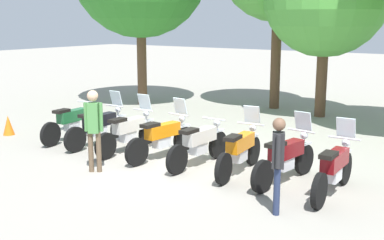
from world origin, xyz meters
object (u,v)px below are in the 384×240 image
object	(u,v)px
motorcycle_7	(334,168)
motorcycle_2	(129,131)
motorcycle_0	(72,122)
motorcycle_3	(162,137)
motorcycle_4	(199,144)
motorcycle_5	(240,150)
traffic_cone	(8,125)
motorcycle_1	(100,126)
motorcycle_6	(286,158)
person_1	(94,124)
person_0	(278,158)

from	to	relation	value
motorcycle_7	motorcycle_2	bearing A→B (deg)	86.92
motorcycle_0	motorcycle_3	xyz separation A→B (m)	(3.10, -0.03, 0.01)
motorcycle_2	motorcycle_4	xyz separation A→B (m)	(2.07, 0.02, -0.01)
motorcycle_5	traffic_cone	world-z (taller)	motorcycle_5
motorcycle_7	motorcycle_0	bearing A→B (deg)	86.99
motorcycle_1	motorcycle_3	xyz separation A→B (m)	(2.07, -0.02, 0.00)
motorcycle_1	motorcycle_3	distance (m)	2.07
motorcycle_2	motorcycle_7	xyz separation A→B (m)	(5.16, -0.12, 0.00)
motorcycle_5	motorcycle_6	world-z (taller)	same
person_1	motorcycle_1	bearing A→B (deg)	-170.56
motorcycle_2	traffic_cone	size ratio (longest dim) A/B	3.98
motorcycle_2	person_0	size ratio (longest dim) A/B	1.34
motorcycle_2	motorcycle_7	world-z (taller)	same
motorcycle_4	motorcycle_7	bearing A→B (deg)	-90.67
motorcycle_5	motorcycle_0	bearing A→B (deg)	84.16
motorcycle_3	motorcycle_5	xyz separation A→B (m)	(2.06, 0.02, 0.00)
motorcycle_0	motorcycle_4	size ratio (longest dim) A/B	1.00
motorcycle_0	motorcycle_1	xyz separation A→B (m)	(1.04, -0.01, 0.01)
motorcycle_0	person_0	world-z (taller)	person_0
motorcycle_4	traffic_cone	size ratio (longest dim) A/B	3.99
motorcycle_4	person_0	world-z (taller)	person_0
motorcycle_2	motorcycle_6	size ratio (longest dim) A/B	1.00
motorcycle_0	motorcycle_1	size ratio (longest dim) A/B	1.00
motorcycle_1	motorcycle_4	xyz separation A→B (m)	(3.10, -0.01, -0.01)
traffic_cone	motorcycle_4	bearing A→B (deg)	5.57
motorcycle_5	person_0	size ratio (longest dim) A/B	1.33
motorcycle_3	motorcycle_5	world-z (taller)	same
motorcycle_0	person_1	distance (m)	3.10
motorcycle_0	motorcycle_4	distance (m)	4.13
motorcycle_2	motorcycle_0	bearing A→B (deg)	88.49
motorcycle_0	person_0	bearing A→B (deg)	-107.97
motorcycle_6	person_0	distance (m)	1.70
person_1	traffic_cone	xyz separation A→B (m)	(-4.52, 1.06, -0.77)
person_0	motorcycle_5	bearing A→B (deg)	110.10
motorcycle_1	motorcycle_4	distance (m)	3.10
motorcycle_1	motorcycle_3	size ratio (longest dim) A/B	1.00
motorcycle_2	motorcycle_6	world-z (taller)	same
motorcycle_0	person_0	size ratio (longest dim) A/B	1.34
motorcycle_5	person_1	xyz separation A→B (m)	(-2.61, -1.66, 0.52)
motorcycle_7	person_0	bearing A→B (deg)	158.91
motorcycle_4	motorcycle_5	size ratio (longest dim) A/B	1.00
motorcycle_4	person_0	size ratio (longest dim) A/B	1.34
motorcycle_1	motorcycle_0	bearing A→B (deg)	91.59
motorcycle_5	motorcycle_7	size ratio (longest dim) A/B	1.00
motorcycle_1	motorcycle_3	bearing A→B (deg)	-88.52
motorcycle_7	motorcycle_3	bearing A→B (deg)	86.40
person_0	person_1	world-z (taller)	person_1
motorcycle_5	traffic_cone	distance (m)	7.15
motorcycle_7	traffic_cone	size ratio (longest dim) A/B	3.99
person_0	traffic_cone	size ratio (longest dim) A/B	2.98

